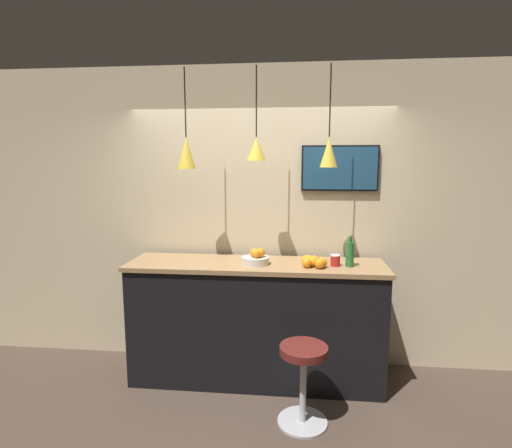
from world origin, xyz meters
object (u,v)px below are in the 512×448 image
Objects in this scene: mounted_tv at (340,168)px; juice_bottle at (350,254)px; bar_stool at (303,371)px; spread_jar at (335,260)px; fruit_bowl at (256,258)px.

juice_bottle is at bearing -80.70° from mounted_tv.
bar_stool is 1.04m from juice_bottle.
spread_jar is at bearing 180.00° from juice_bottle.
spread_jar is (0.27, 0.56, 0.73)m from bar_stool.
fruit_bowl is at bearing -179.74° from juice_bottle.
mounted_tv is at bearing 99.30° from juice_bottle.
juice_bottle reaches higher than fruit_bowl.
spread_jar reaches higher than bar_stool.
bar_stool is at bearing -108.58° from mounted_tv.
fruit_bowl is 1.15m from mounted_tv.
juice_bottle is (0.81, 0.00, 0.06)m from fruit_bowl.
bar_stool is 0.88× the size of mounted_tv.
mounted_tv is at bearing 71.42° from bar_stool.
juice_bottle is 0.14m from spread_jar.
spread_jar is 0.14× the size of mounted_tv.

